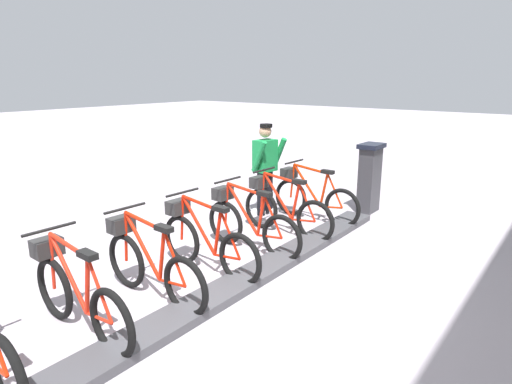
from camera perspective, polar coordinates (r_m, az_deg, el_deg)
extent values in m
plane|color=#ACA2AD|center=(5.32, -3.45, -12.84)|extent=(60.00, 60.00, 0.00)
cube|color=#47474C|center=(5.30, -3.46, -12.37)|extent=(0.44, 7.06, 0.10)
cube|color=#38383D|center=(8.42, 14.46, 1.49)|extent=(0.28, 0.44, 1.20)
cube|color=#194C8C|center=(8.40, 13.68, 3.96)|extent=(0.03, 0.30, 0.40)
cube|color=black|center=(8.30, 14.75, 5.80)|extent=(0.36, 0.52, 0.08)
torus|color=black|center=(7.49, 11.09, -2.05)|extent=(0.67, 0.09, 0.67)
torus|color=black|center=(8.01, 4.51, -0.69)|extent=(0.67, 0.09, 0.67)
cylinder|color=red|center=(7.76, 6.62, 0.88)|extent=(0.60, 0.07, 0.70)
cylinder|color=red|center=(7.59, 8.77, 0.22)|extent=(0.16, 0.05, 0.61)
cylinder|color=red|center=(7.66, 7.06, 2.99)|extent=(0.69, 0.07, 0.11)
cylinder|color=red|center=(7.59, 9.68, -1.96)|extent=(0.43, 0.05, 0.09)
cylinder|color=red|center=(7.48, 10.17, 0.16)|extent=(0.33, 0.04, 0.56)
cylinder|color=red|center=(7.92, 4.74, 1.42)|extent=(0.10, 0.04, 0.62)
cube|color=black|center=(7.49, 9.27, 2.59)|extent=(0.22, 0.11, 0.06)
cylinder|color=black|center=(7.83, 4.97, 3.93)|extent=(0.05, 0.54, 0.03)
cube|color=#2D2D2D|center=(7.94, 4.28, 2.47)|extent=(0.21, 0.29, 0.18)
torus|color=black|center=(6.73, 7.66, -3.82)|extent=(0.67, 0.09, 0.67)
torus|color=black|center=(7.31, 0.68, -2.17)|extent=(0.67, 0.09, 0.67)
cylinder|color=red|center=(7.03, 2.85, -0.51)|extent=(0.60, 0.07, 0.70)
cylinder|color=red|center=(6.85, 5.14, -1.27)|extent=(0.16, 0.05, 0.61)
cylinder|color=red|center=(6.92, 3.28, 1.81)|extent=(0.69, 0.07, 0.11)
cylinder|color=red|center=(6.85, 6.14, -3.68)|extent=(0.43, 0.05, 0.09)
cylinder|color=red|center=(6.73, 6.64, -1.36)|extent=(0.33, 0.04, 0.56)
cylinder|color=red|center=(7.21, 0.87, 0.12)|extent=(0.10, 0.04, 0.62)
cube|color=black|center=(6.73, 5.63, 1.34)|extent=(0.22, 0.11, 0.06)
cylinder|color=black|center=(7.11, 1.07, 2.87)|extent=(0.05, 0.54, 0.03)
cube|color=#2D2D2D|center=(7.22, 0.38, 1.28)|extent=(0.21, 0.29, 0.18)
torus|color=black|center=(6.01, 3.36, -6.00)|extent=(0.67, 0.09, 0.67)
torus|color=black|center=(6.65, -3.96, -3.95)|extent=(0.67, 0.09, 0.67)
cylinder|color=red|center=(6.34, -1.76, -2.19)|extent=(0.60, 0.07, 0.70)
cylinder|color=red|center=(6.14, 0.65, -3.10)|extent=(0.16, 0.05, 0.61)
cylinder|color=red|center=(6.22, -1.37, 0.34)|extent=(0.69, 0.07, 0.11)
cylinder|color=red|center=(6.14, 1.75, -5.80)|extent=(0.43, 0.05, 0.09)
cylinder|color=red|center=(6.01, 2.22, -3.25)|extent=(0.33, 0.04, 0.56)
cylinder|color=red|center=(6.54, -3.82, -1.45)|extent=(0.10, 0.04, 0.62)
cube|color=black|center=(6.01, 1.10, -0.22)|extent=(0.22, 0.11, 0.06)
cylinder|color=black|center=(6.43, -3.68, 1.56)|extent=(0.05, 0.54, 0.03)
cube|color=#2D2D2D|center=(6.55, -4.35, -0.17)|extent=(0.21, 0.29, 0.18)
torus|color=black|center=(5.35, -2.10, -8.70)|extent=(0.67, 0.09, 0.67)
torus|color=black|center=(6.05, -9.59, -6.06)|extent=(0.67, 0.09, 0.67)
cylinder|color=red|center=(5.71, -7.45, -4.25)|extent=(0.60, 0.07, 0.70)
cylinder|color=red|center=(5.49, -4.99, -5.36)|extent=(0.16, 0.05, 0.61)
cylinder|color=red|center=(5.58, -7.13, -1.47)|extent=(0.69, 0.07, 0.11)
cylinder|color=red|center=(5.49, -3.78, -8.39)|extent=(0.43, 0.05, 0.09)
cylinder|color=red|center=(5.34, -3.36, -5.60)|extent=(0.33, 0.04, 0.56)
cylinder|color=red|center=(5.93, -9.53, -3.35)|extent=(0.10, 0.04, 0.62)
cube|color=black|center=(5.35, -4.61, -2.19)|extent=(0.22, 0.11, 0.06)
cylinder|color=black|center=(5.81, -9.48, -0.05)|extent=(0.05, 0.54, 0.03)
cube|color=#2D2D2D|center=(5.94, -10.09, -1.93)|extent=(0.21, 0.29, 0.18)
torus|color=black|center=(4.76, -9.13, -12.00)|extent=(0.67, 0.09, 0.67)
torus|color=black|center=(5.53, -16.43, -8.52)|extent=(0.67, 0.09, 0.67)
cylinder|color=red|center=(5.16, -14.50, -6.72)|extent=(0.60, 0.07, 0.70)
cylinder|color=red|center=(4.92, -12.09, -8.11)|extent=(0.16, 0.05, 0.61)
cylinder|color=red|center=(5.02, -14.31, -3.70)|extent=(0.69, 0.07, 0.11)
cylinder|color=red|center=(4.92, -10.78, -11.51)|extent=(0.43, 0.05, 0.09)
cylinder|color=red|center=(4.75, -10.49, -8.49)|extent=(0.33, 0.04, 0.56)
cylinder|color=red|center=(5.40, -16.49, -5.60)|extent=(0.10, 0.04, 0.62)
cube|color=black|center=(4.76, -11.85, -4.64)|extent=(0.22, 0.11, 0.06)
cylinder|color=black|center=(5.26, -16.58, -2.03)|extent=(0.05, 0.54, 0.03)
cube|color=#2D2D2D|center=(5.42, -17.07, -4.03)|extent=(0.21, 0.29, 0.18)
torus|color=black|center=(4.28, -18.15, -15.87)|extent=(0.67, 0.09, 0.67)
torus|color=black|center=(5.12, -24.64, -11.27)|extent=(0.67, 0.09, 0.67)
cylinder|color=red|center=(4.72, -23.13, -9.58)|extent=(0.60, 0.07, 0.70)
cylinder|color=red|center=(4.45, -21.00, -11.33)|extent=(0.16, 0.05, 0.61)
cylinder|color=red|center=(4.56, -23.16, -6.36)|extent=(0.69, 0.07, 0.11)
cylinder|color=red|center=(4.46, -19.65, -15.13)|extent=(0.43, 0.05, 0.09)
cylinder|color=red|center=(4.27, -19.58, -11.93)|extent=(0.33, 0.04, 0.56)
cylinder|color=red|center=(4.97, -24.86, -8.19)|extent=(0.10, 0.04, 0.62)
cube|color=black|center=(4.27, -21.00, -7.60)|extent=(0.22, 0.11, 0.06)
cylinder|color=black|center=(4.82, -25.16, -4.36)|extent=(0.05, 0.54, 0.03)
cube|color=#2D2D2D|center=(4.99, -25.44, -6.46)|extent=(0.21, 0.29, 0.18)
torus|color=black|center=(3.95, -29.52, -20.03)|extent=(0.67, 0.09, 0.67)
cube|color=white|center=(8.13, 1.99, -2.53)|extent=(0.27, 0.14, 0.10)
cube|color=white|center=(8.05, 0.30, -2.69)|extent=(0.27, 0.14, 0.10)
cylinder|color=black|center=(8.05, 1.64, 0.13)|extent=(0.15, 0.15, 0.82)
cylinder|color=black|center=(7.91, 0.67, -0.14)|extent=(0.15, 0.15, 0.82)
cube|color=#1B9147|center=(7.84, 1.19, 4.74)|extent=(0.30, 0.43, 0.56)
cylinder|color=#1B9147|center=(7.96, 2.99, 5.08)|extent=(0.34, 0.14, 0.57)
cylinder|color=#1B9147|center=(7.58, 0.41, 4.61)|extent=(0.34, 0.14, 0.57)
sphere|color=tan|center=(7.77, 1.20, 7.86)|extent=(0.22, 0.22, 0.22)
cylinder|color=black|center=(7.75, 1.32, 8.58)|extent=(0.22, 0.22, 0.06)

